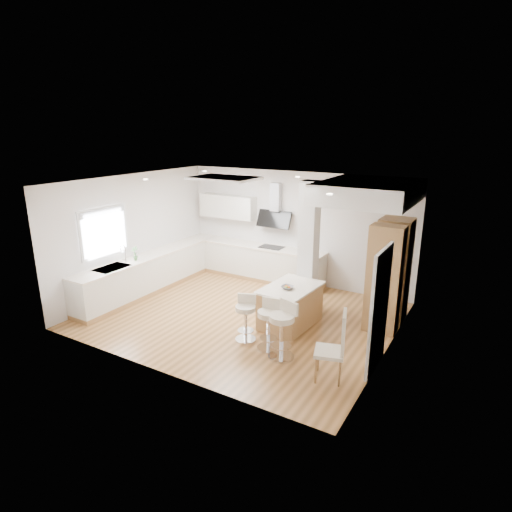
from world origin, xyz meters
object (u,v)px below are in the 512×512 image
Objects in this scene: bar_stool_b at (269,322)px; bar_stool_c at (283,327)px; dining_chair at (336,344)px; bar_stool_a at (246,315)px; peninsula at (290,306)px.

bar_stool_c reaches higher than bar_stool_b.
dining_chair is at bearing -21.37° from bar_stool_b.
bar_stool_a is 0.86× the size of bar_stool_c.
dining_chair reaches higher than bar_stool_b.
dining_chair is at bearing -33.72° from bar_stool_a.
bar_stool_b is at bearing 148.96° from dining_chair.
peninsula is 1.09m from bar_stool_a.
bar_stool_c is 1.05m from dining_chair.
bar_stool_c is at bearing 152.55° from dining_chair.
bar_stool_c reaches higher than bar_stool_a.
dining_chair reaches higher than bar_stool_c.
peninsula is 1.38× the size of bar_stool_c.
bar_stool_a is 0.91m from bar_stool_c.
peninsula is 1.21× the size of dining_chair.
bar_stool_a is at bearing 150.86° from dining_chair.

